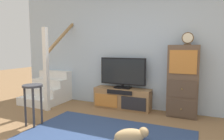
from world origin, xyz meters
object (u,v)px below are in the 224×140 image
Objects in this scene: television at (123,72)px; desk_clock at (188,39)px; media_console at (122,98)px; side_cabinet at (183,81)px; dog at (131,136)px; bar_stool_near at (33,95)px.

desk_clock is (1.33, -0.03, 0.72)m from television.
media_console is 1.36m from side_cabinet.
television is at bearing 178.77° from desk_clock.
dog is (0.72, -1.54, -0.71)m from television.
television is 0.74× the size of side_cabinet.
television reaches higher than dog.
television is 1.51m from desk_clock.
desk_clock is (1.33, -0.00, 1.31)m from media_console.
dog is (1.79, 0.05, -0.42)m from bar_stool_near.
dog is at bearing -64.51° from media_console.
desk_clock reaches higher than dog.
television reaches higher than media_console.
side_cabinet is 5.90× the size of desk_clock.
media_console is 1.87m from desk_clock.
dog is at bearing -112.04° from desk_clock.
bar_stool_near is 1.84m from dog.
side_cabinet is 2.83m from bar_stool_near.
dog is at bearing -109.94° from side_cabinet.
television is 1.44× the size of bar_stool_near.
bar_stool_near is (-1.06, -1.59, -0.29)m from television.
bar_stool_near reaches higher than media_console.
bar_stool_near is at bearing -146.04° from side_cabinet.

